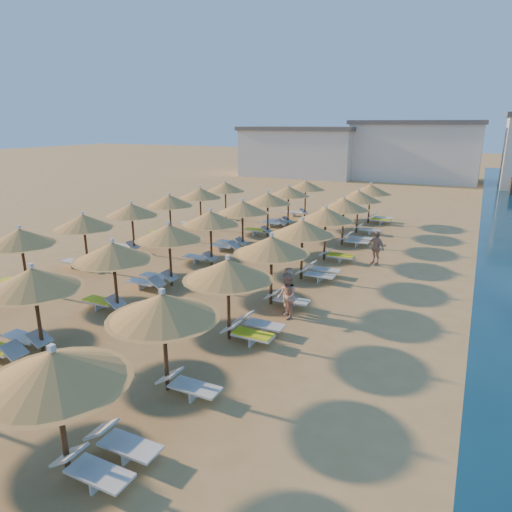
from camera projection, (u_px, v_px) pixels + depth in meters
The scene contains 9 objects.
ground at pixel (186, 310), 17.75m from camera, with size 220.00×220.00×0.00m, color tan.
hotel_blocks at pixel (432, 151), 54.88m from camera, with size 47.24×10.63×8.10m.
parasol_row_east at pixel (271, 246), 17.71m from camera, with size 2.99×37.21×2.95m.
parasol_row_west at pixel (169, 233), 19.78m from camera, with size 2.99×37.21×2.95m.
parasol_row_inland at pixel (109, 216), 23.39m from camera, with size 2.99×26.95×2.95m.
loungers at pixel (192, 280), 20.20m from camera, with size 13.12×35.73×0.66m.
beachgoer_c at pixel (376, 248), 23.35m from camera, with size 1.03×0.43×1.76m, color tan.
beachgoer_a at pixel (287, 291), 17.20m from camera, with size 0.67×0.44×1.85m, color tan.
beachgoer_b at pixel (287, 296), 16.87m from camera, with size 0.84×0.65×1.72m, color tan.
Camera 1 is at (9.70, -13.54, 7.04)m, focal length 32.00 mm.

